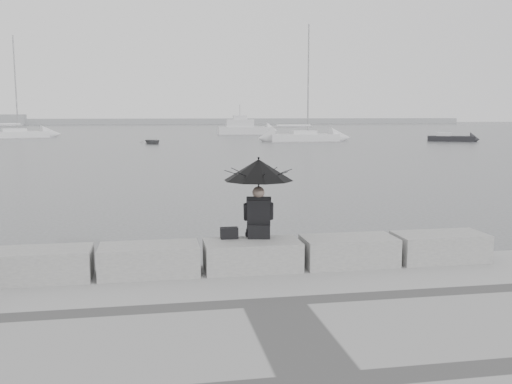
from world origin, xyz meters
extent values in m
plane|color=#404345|center=(0.00, 0.00, 0.00)|extent=(360.00, 360.00, 0.00)
cube|color=slate|center=(-3.40, -0.45, 0.75)|extent=(1.60, 0.80, 0.50)
cube|color=slate|center=(-1.70, -0.45, 0.75)|extent=(1.60, 0.80, 0.50)
cube|color=slate|center=(0.00, -0.45, 0.75)|extent=(1.60, 0.80, 0.50)
cube|color=slate|center=(1.70, -0.45, 0.75)|extent=(1.60, 0.80, 0.50)
cube|color=slate|center=(3.40, -0.45, 0.75)|extent=(1.60, 0.80, 0.50)
sphere|color=#726056|center=(0.16, -0.17, 1.78)|extent=(0.21, 0.21, 0.21)
cylinder|color=black|center=(0.16, -0.18, 1.85)|extent=(0.02, 0.02, 1.00)
cone|color=black|center=(0.16, -0.18, 2.17)|extent=(1.20, 1.20, 0.36)
sphere|color=black|center=(0.16, -0.18, 2.37)|extent=(0.04, 0.04, 0.04)
cube|color=black|center=(-0.35, -0.19, 1.10)|extent=(0.30, 0.17, 0.19)
cube|color=gray|center=(0.00, 155.00, 0.80)|extent=(180.00, 6.00, 1.60)
cube|color=silver|center=(-19.05, 67.78, 0.35)|extent=(8.53, 5.49, 0.90)
cube|color=silver|center=(-19.05, 67.78, 0.95)|extent=(3.29, 2.62, 0.50)
cylinder|color=gray|center=(-19.05, 67.78, 6.80)|extent=(0.16, 0.16, 12.00)
cylinder|color=gray|center=(-19.05, 67.78, 1.60)|extent=(4.30, 1.94, 0.10)
cube|color=silver|center=(15.06, 52.54, 0.35)|extent=(7.83, 2.62, 0.90)
cube|color=silver|center=(15.06, 52.54, 0.95)|extent=(2.76, 1.68, 0.50)
cylinder|color=gray|center=(15.06, 52.54, 6.80)|extent=(0.16, 0.16, 12.00)
cylinder|color=gray|center=(15.06, 52.54, 1.60)|extent=(4.37, 0.23, 0.10)
cube|color=silver|center=(11.99, 74.49, 0.50)|extent=(8.19, 3.31, 1.20)
cube|color=silver|center=(11.99, 74.49, 1.60)|extent=(4.14, 2.45, 1.20)
cube|color=silver|center=(11.99, 74.49, 2.50)|extent=(2.10, 1.72, 0.60)
cylinder|color=gray|center=(11.99, 74.49, 3.60)|extent=(0.08, 0.08, 1.60)
cube|color=black|center=(31.18, 49.27, 0.25)|extent=(5.20, 3.71, 0.70)
cube|color=silver|center=(31.18, 49.27, 0.75)|extent=(1.89, 1.75, 0.50)
imported|color=slate|center=(-1.63, 50.03, 0.26)|extent=(3.29, 2.15, 0.52)
camera|label=1|loc=(-1.60, -9.64, 3.12)|focal=40.00mm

